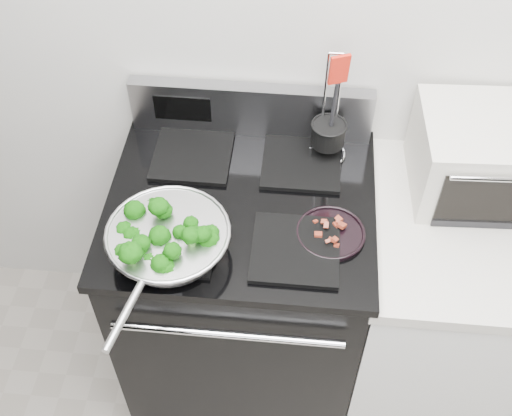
# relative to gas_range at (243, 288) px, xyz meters

# --- Properties ---
(back_wall) EXTENTS (4.00, 0.02, 2.70)m
(back_wall) POSITION_rel_gas_range_xyz_m (0.30, 0.34, 0.86)
(back_wall) COLOR silver
(back_wall) RESTS_ON ground
(gas_range) EXTENTS (0.79, 0.69, 1.13)m
(gas_range) POSITION_rel_gas_range_xyz_m (0.00, 0.00, 0.00)
(gas_range) COLOR black
(gas_range) RESTS_ON floor
(counter) EXTENTS (0.62, 0.68, 0.92)m
(counter) POSITION_rel_gas_range_xyz_m (0.68, -0.00, -0.03)
(counter) COLOR white
(counter) RESTS_ON floor
(skillet) EXTENTS (0.34, 0.53, 0.07)m
(skillet) POSITION_rel_gas_range_xyz_m (-0.17, -0.21, 0.52)
(skillet) COLOR silver
(skillet) RESTS_ON gas_range
(broccoli_pile) EXTENTS (0.27, 0.27, 0.09)m
(broccoli_pile) POSITION_rel_gas_range_xyz_m (-0.17, -0.21, 0.53)
(broccoli_pile) COLOR black
(broccoli_pile) RESTS_ON skillet
(bacon_plate) EXTENTS (0.20, 0.20, 0.04)m
(bacon_plate) POSITION_rel_gas_range_xyz_m (0.26, -0.11, 0.48)
(bacon_plate) COLOR black
(bacon_plate) RESTS_ON gas_range
(utensil_holder) EXTENTS (0.12, 0.12, 0.38)m
(utensil_holder) POSITION_rel_gas_range_xyz_m (0.24, 0.21, 0.53)
(utensil_holder) COLOR silver
(utensil_holder) RESTS_ON gas_range
(toaster_oven) EXTENTS (0.45, 0.36, 0.25)m
(toaster_oven) POSITION_rel_gas_range_xyz_m (0.72, 0.15, 0.56)
(toaster_oven) COLOR beige
(toaster_oven) RESTS_ON counter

